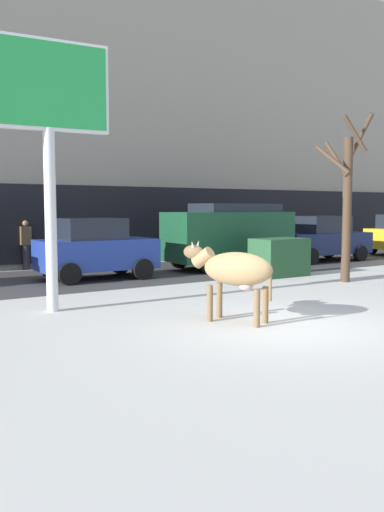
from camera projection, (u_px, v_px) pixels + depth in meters
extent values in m
plane|color=silver|center=(285.00, 326.00, 9.72)|extent=(120.00, 120.00, 0.00)
cube|color=#423F3F|center=(101.00, 276.00, 16.82)|extent=(60.00, 5.60, 0.01)
cube|color=#A39989|center=(37.00, 101.00, 21.48)|extent=(44.00, 6.00, 13.00)
cube|color=black|center=(66.00, 223.00, 19.38)|extent=(43.12, 0.10, 2.80)
ellipsoid|color=tan|center=(238.00, 269.00, 9.97)|extent=(1.15, 1.52, 0.64)
cylinder|color=olive|center=(210.00, 303.00, 10.12)|extent=(0.12, 0.12, 0.70)
cylinder|color=olive|center=(219.00, 300.00, 10.45)|extent=(0.12, 0.12, 0.70)
cylinder|color=olive|center=(257.00, 308.00, 9.61)|extent=(0.12, 0.12, 0.70)
cylinder|color=olive|center=(265.00, 305.00, 9.95)|extent=(0.12, 0.12, 0.70)
cylinder|color=tan|center=(203.00, 258.00, 10.34)|extent=(0.44, 0.54, 0.44)
ellipsoid|color=olive|center=(194.00, 252.00, 10.44)|extent=(0.41, 0.50, 0.28)
cone|color=beige|center=(192.00, 244.00, 10.31)|extent=(0.13, 0.10, 0.15)
cone|color=beige|center=(198.00, 244.00, 10.50)|extent=(0.13, 0.10, 0.15)
cylinder|color=olive|center=(270.00, 285.00, 9.65)|extent=(0.06, 0.06, 0.60)
ellipsoid|color=beige|center=(246.00, 285.00, 9.91)|extent=(0.34, 0.36, 0.20)
cylinder|color=silver|center=(51.00, 221.00, 10.97)|extent=(0.24, 0.24, 3.80)
cube|color=silver|center=(47.00, 85.00, 10.72)|extent=(2.53, 0.43, 1.82)
cube|color=green|center=(48.00, 85.00, 10.70)|extent=(2.40, 0.38, 1.70)
cube|color=#233D9E|center=(97.00, 254.00, 16.08)|extent=(3.54, 1.79, 0.90)
cube|color=#1E232D|center=(92.00, 229.00, 15.93)|extent=(1.84, 1.54, 0.64)
cylinder|color=black|center=(120.00, 264.00, 17.43)|extent=(0.65, 0.24, 0.64)
cylinder|color=black|center=(143.00, 269.00, 15.99)|extent=(0.65, 0.24, 0.64)
cylinder|color=black|center=(52.00, 268.00, 16.25)|extent=(0.65, 0.24, 0.64)
cylinder|color=black|center=(70.00, 274.00, 14.81)|extent=(0.65, 0.24, 0.64)
cube|color=#194C2D|center=(228.00, 236.00, 18.94)|extent=(4.65, 2.02, 1.70)
cube|color=#1E232D|center=(235.00, 208.00, 19.00)|extent=(3.04, 1.75, 0.30)
cylinder|color=black|center=(246.00, 255.00, 20.60)|extent=(0.65, 0.24, 0.64)
cylinder|color=black|center=(278.00, 259.00, 18.98)|extent=(0.65, 0.24, 0.64)
cylinder|color=black|center=(179.00, 259.00, 19.05)|extent=(0.65, 0.24, 0.64)
cylinder|color=black|center=(208.00, 264.00, 17.43)|extent=(0.65, 0.24, 0.64)
cube|color=#19234C|center=(320.00, 243.00, 21.54)|extent=(4.24, 1.87, 0.84)
cube|color=#1E232D|center=(321.00, 224.00, 21.47)|extent=(2.04, 1.60, 0.68)
cylinder|color=black|center=(328.00, 250.00, 23.03)|extent=(0.65, 0.24, 0.64)
cylinder|color=black|center=(360.00, 253.00, 21.53)|extent=(0.65, 0.24, 0.64)
cylinder|color=black|center=(280.00, 253.00, 21.62)|extent=(0.65, 0.24, 0.64)
cylinder|color=black|center=(311.00, 257.00, 20.12)|extent=(0.65, 0.24, 0.64)
cylinder|color=black|center=(372.00, 247.00, 24.72)|extent=(0.65, 0.24, 0.64)
cylinder|color=#282833|center=(26.00, 257.00, 18.54)|extent=(0.24, 0.24, 0.88)
cube|color=brown|center=(26.00, 236.00, 18.47)|extent=(0.36, 0.22, 0.64)
sphere|color=#9E7051|center=(25.00, 223.00, 18.43)|extent=(0.20, 0.20, 0.20)
cylinder|color=#4C3828|center=(347.00, 210.00, 15.39)|extent=(0.27, 0.27, 4.19)
cylinder|color=#4C3828|center=(336.00, 159.00, 15.06)|extent=(0.23, 0.99, 1.08)
cylinder|color=#4C3828|center=(333.00, 160.00, 14.94)|extent=(0.16, 1.31, 0.91)
cylinder|color=#4C3828|center=(360.00, 138.00, 15.39)|extent=(0.22, 0.98, 1.31)
cylinder|color=#4C3828|center=(355.00, 134.00, 14.86)|extent=(0.77, 0.37, 1.04)
cube|color=#285633|center=(279.00, 257.00, 16.88)|extent=(1.71, 1.12, 1.20)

